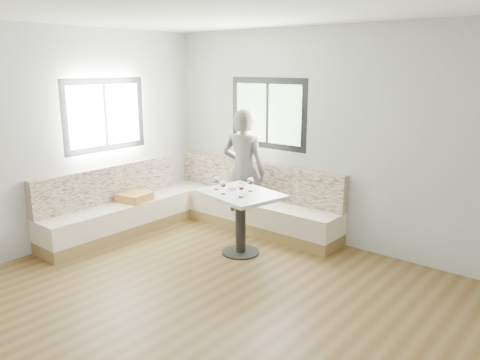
% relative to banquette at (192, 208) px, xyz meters
% --- Properties ---
extents(room, '(5.01, 5.01, 2.81)m').
position_rel_banquette_xyz_m(room, '(1.51, -1.55, 1.08)').
color(room, brown).
rests_on(room, ground).
extents(banquette, '(2.90, 2.80, 0.95)m').
position_rel_banquette_xyz_m(banquette, '(0.00, 0.00, 0.00)').
color(banquette, olive).
rests_on(banquette, ground).
extents(table, '(1.10, 0.93, 0.79)m').
position_rel_banquette_xyz_m(table, '(1.09, -0.22, 0.26)').
color(table, black).
rests_on(table, ground).
extents(person, '(0.72, 0.56, 1.75)m').
position_rel_banquette_xyz_m(person, '(0.60, 0.44, 0.54)').
color(person, '#4D4A45').
rests_on(person, ground).
extents(olive_ramekin, '(0.11, 0.11, 0.04)m').
position_rel_banquette_xyz_m(olive_ramekin, '(0.93, -0.19, 0.48)').
color(olive_ramekin, white).
rests_on(olive_ramekin, table).
extents(wine_glass_a, '(0.08, 0.08, 0.18)m').
position_rel_banquette_xyz_m(wine_glass_a, '(0.77, -0.31, 0.59)').
color(wine_glass_a, white).
rests_on(wine_glass_a, table).
extents(wine_glass_b, '(0.08, 0.08, 0.18)m').
position_rel_banquette_xyz_m(wine_glass_b, '(0.98, -0.42, 0.59)').
color(wine_glass_b, white).
rests_on(wine_glass_b, table).
extents(wine_glass_c, '(0.08, 0.08, 0.18)m').
position_rel_banquette_xyz_m(wine_glass_c, '(1.23, -0.39, 0.59)').
color(wine_glass_c, white).
rests_on(wine_glass_c, table).
extents(wine_glass_d, '(0.08, 0.08, 0.18)m').
position_rel_banquette_xyz_m(wine_glass_d, '(1.15, -0.11, 0.59)').
color(wine_glass_d, white).
rests_on(wine_glass_d, table).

